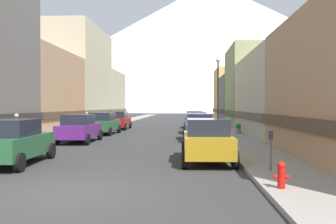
{
  "coord_description": "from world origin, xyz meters",
  "views": [
    {
      "loc": [
        3.0,
        -9.33,
        2.29
      ],
      "look_at": [
        0.52,
        37.2,
        1.53
      ],
      "focal_mm": 38.66,
      "sensor_mm": 36.0,
      "label": 1
    }
  ],
  "objects_px": {
    "car_right_1": "(199,127)",
    "potted_plant_0": "(238,128)",
    "car_left_1": "(79,128)",
    "car_left_3": "(118,120)",
    "streetlamp_right": "(218,84)",
    "car_right_3": "(195,119)",
    "car_left_0": "(13,142)",
    "fire_hydrant_near": "(281,174)",
    "car_right_2": "(197,123)",
    "car_left_2": "(103,123)",
    "pedestrian_2": "(87,121)",
    "pedestrian_1": "(17,131)",
    "car_right_0": "(207,140)",
    "parking_meter_near": "(271,145)"
  },
  "relations": [
    {
      "from": "car_right_1",
      "to": "potted_plant_0",
      "type": "height_order",
      "value": "car_right_1"
    },
    {
      "from": "car_left_1",
      "to": "potted_plant_0",
      "type": "xyz_separation_m",
      "value": [
        10.8,
        6.06,
        -0.34
      ]
    },
    {
      "from": "car_left_3",
      "to": "streetlamp_right",
      "type": "relative_size",
      "value": 0.75
    },
    {
      "from": "potted_plant_0",
      "to": "car_right_3",
      "type": "bearing_deg",
      "value": 108.47
    },
    {
      "from": "car_left_0",
      "to": "fire_hydrant_near",
      "type": "xyz_separation_m",
      "value": [
        9.25,
        -4.21,
        -0.37
      ]
    },
    {
      "from": "car_left_1",
      "to": "fire_hydrant_near",
      "type": "bearing_deg",
      "value": -54.38
    },
    {
      "from": "fire_hydrant_near",
      "to": "car_right_2",
      "type": "bearing_deg",
      "value": 94.45
    },
    {
      "from": "car_left_2",
      "to": "car_right_1",
      "type": "relative_size",
      "value": 1.0
    },
    {
      "from": "car_right_2",
      "to": "pedestrian_2",
      "type": "distance_m",
      "value": 10.25
    },
    {
      "from": "car_left_1",
      "to": "pedestrian_2",
      "type": "bearing_deg",
      "value": 103.33
    },
    {
      "from": "car_left_2",
      "to": "pedestrian_2",
      "type": "height_order",
      "value": "pedestrian_2"
    },
    {
      "from": "potted_plant_0",
      "to": "pedestrian_1",
      "type": "bearing_deg",
      "value": -144.66
    },
    {
      "from": "fire_hydrant_near",
      "to": "car_right_0",
      "type": "bearing_deg",
      "value": 107.36
    },
    {
      "from": "car_right_3",
      "to": "potted_plant_0",
      "type": "xyz_separation_m",
      "value": [
        3.2,
        -9.59,
        -0.34
      ]
    },
    {
      "from": "car_left_0",
      "to": "streetlamp_right",
      "type": "bearing_deg",
      "value": 56.99
    },
    {
      "from": "car_right_2",
      "to": "pedestrian_1",
      "type": "height_order",
      "value": "pedestrian_1"
    },
    {
      "from": "car_left_2",
      "to": "car_right_3",
      "type": "bearing_deg",
      "value": 50.31
    },
    {
      "from": "car_right_0",
      "to": "car_right_1",
      "type": "xyz_separation_m",
      "value": [
        -0.0,
        9.46,
        0.0
      ]
    },
    {
      "from": "car_right_0",
      "to": "car_right_3",
      "type": "xyz_separation_m",
      "value": [
        -0.0,
        23.29,
        0.0
      ]
    },
    {
      "from": "car_left_3",
      "to": "fire_hydrant_near",
      "type": "height_order",
      "value": "car_left_3"
    },
    {
      "from": "car_right_0",
      "to": "pedestrian_1",
      "type": "height_order",
      "value": "pedestrian_1"
    },
    {
      "from": "car_left_3",
      "to": "potted_plant_0",
      "type": "distance_m",
      "value": 12.82
    },
    {
      "from": "car_left_1",
      "to": "pedestrian_2",
      "type": "distance_m",
      "value": 10.63
    },
    {
      "from": "fire_hydrant_near",
      "to": "streetlamp_right",
      "type": "bearing_deg",
      "value": 90.31
    },
    {
      "from": "pedestrian_1",
      "to": "car_left_0",
      "type": "bearing_deg",
      "value": -65.45
    },
    {
      "from": "car_left_3",
      "to": "pedestrian_1",
      "type": "height_order",
      "value": "pedestrian_1"
    },
    {
      "from": "pedestrian_1",
      "to": "streetlamp_right",
      "type": "relative_size",
      "value": 0.3
    },
    {
      "from": "parking_meter_near",
      "to": "car_right_0",
      "type": "bearing_deg",
      "value": 125.46
    },
    {
      "from": "car_right_1",
      "to": "fire_hydrant_near",
      "type": "xyz_separation_m",
      "value": [
        1.65,
        -14.73,
        -0.37
      ]
    },
    {
      "from": "car_left_3",
      "to": "pedestrian_2",
      "type": "distance_m",
      "value": 3.59
    },
    {
      "from": "car_right_1",
      "to": "parking_meter_near",
      "type": "height_order",
      "value": "car_right_1"
    },
    {
      "from": "car_right_1",
      "to": "car_right_3",
      "type": "height_order",
      "value": "same"
    },
    {
      "from": "pedestrian_1",
      "to": "car_left_3",
      "type": "bearing_deg",
      "value": 81.45
    },
    {
      "from": "car_right_3",
      "to": "pedestrian_2",
      "type": "distance_m",
      "value": 11.37
    },
    {
      "from": "potted_plant_0",
      "to": "pedestrian_1",
      "type": "xyz_separation_m",
      "value": [
        -13.25,
        -9.39,
        0.4
      ]
    },
    {
      "from": "car_right_0",
      "to": "pedestrian_1",
      "type": "relative_size",
      "value": 2.55
    },
    {
      "from": "parking_meter_near",
      "to": "pedestrian_1",
      "type": "bearing_deg",
      "value": 149.6
    },
    {
      "from": "car_right_0",
      "to": "potted_plant_0",
      "type": "bearing_deg",
      "value": 76.85
    },
    {
      "from": "car_left_1",
      "to": "streetlamp_right",
      "type": "distance_m",
      "value": 11.05
    },
    {
      "from": "car_right_3",
      "to": "car_right_1",
      "type": "bearing_deg",
      "value": -90.0
    },
    {
      "from": "car_left_3",
      "to": "car_right_2",
      "type": "relative_size",
      "value": 0.99
    },
    {
      "from": "car_right_3",
      "to": "parking_meter_near",
      "type": "distance_m",
      "value": 26.1
    },
    {
      "from": "car_right_0",
      "to": "car_right_1",
      "type": "bearing_deg",
      "value": 90.02
    },
    {
      "from": "car_left_0",
      "to": "car_left_1",
      "type": "relative_size",
      "value": 1.01
    },
    {
      "from": "car_left_1",
      "to": "parking_meter_near",
      "type": "distance_m",
      "value": 14.1
    },
    {
      "from": "car_left_2",
      "to": "pedestrian_2",
      "type": "distance_m",
      "value": 4.56
    },
    {
      "from": "parking_meter_near",
      "to": "potted_plant_0",
      "type": "height_order",
      "value": "parking_meter_near"
    },
    {
      "from": "parking_meter_near",
      "to": "pedestrian_2",
      "type": "xyz_separation_m",
      "value": [
        -12.0,
        20.71,
        -0.11
      ]
    },
    {
      "from": "fire_hydrant_near",
      "to": "potted_plant_0",
      "type": "xyz_separation_m",
      "value": [
        1.55,
        18.97,
        0.03
      ]
    },
    {
      "from": "car_left_1",
      "to": "car_right_2",
      "type": "relative_size",
      "value": 0.99
    }
  ]
}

